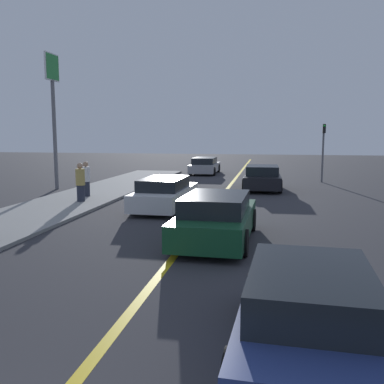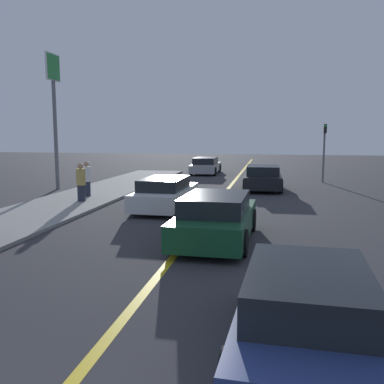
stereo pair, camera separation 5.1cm
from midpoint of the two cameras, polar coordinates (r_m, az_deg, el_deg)
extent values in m
cube|color=gold|center=(20.34, 3.77, -0.71)|extent=(0.20, 60.00, 0.01)
cube|color=gray|center=(19.45, -15.96, -1.24)|extent=(3.57, 30.41, 0.11)
cube|color=navy|center=(6.16, 14.94, -16.48)|extent=(1.92, 4.23, 0.65)
cube|color=black|center=(5.76, 15.30, -12.18)|extent=(1.63, 2.35, 0.48)
cylinder|color=black|center=(7.43, 8.06, -13.36)|extent=(0.25, 0.71, 0.70)
cylinder|color=black|center=(7.49, 21.07, -13.66)|extent=(0.25, 0.71, 0.70)
cylinder|color=black|center=(5.12, 5.25, -23.71)|extent=(0.25, 0.71, 0.70)
cube|color=#144728|center=(12.13, 3.18, -4.06)|extent=(2.01, 4.68, 0.67)
cube|color=black|center=(11.80, 3.05, -1.53)|extent=(1.73, 2.59, 0.49)
cylinder|color=black|center=(13.71, 0.39, -3.44)|extent=(0.24, 0.69, 0.69)
cylinder|color=black|center=(13.47, 7.89, -3.72)|extent=(0.24, 0.69, 0.69)
cylinder|color=black|center=(10.98, -2.65, -6.31)|extent=(0.24, 0.69, 0.69)
cylinder|color=black|center=(10.68, 6.75, -6.76)|extent=(0.24, 0.69, 0.69)
cube|color=silver|center=(17.29, -3.66, -0.59)|extent=(1.87, 4.70, 0.65)
cube|color=black|center=(17.00, -3.87, 1.13)|extent=(1.61, 2.60, 0.45)
cylinder|color=black|center=(18.93, -4.96, -0.44)|extent=(0.23, 0.61, 0.61)
cylinder|color=black|center=(18.52, 0.04, -0.60)|extent=(0.23, 0.61, 0.61)
cylinder|color=black|center=(16.21, -7.88, -1.89)|extent=(0.23, 0.61, 0.61)
cylinder|color=black|center=(15.73, -2.09, -2.12)|extent=(0.23, 0.61, 0.61)
cube|color=black|center=(23.32, 9.26, 1.56)|extent=(1.99, 4.15, 0.64)
cube|color=black|center=(23.06, 9.28, 2.89)|extent=(1.72, 2.30, 0.48)
cylinder|color=black|center=(24.62, 7.15, 1.55)|extent=(0.24, 0.71, 0.70)
cylinder|color=black|center=(24.62, 11.34, 1.46)|extent=(0.24, 0.71, 0.70)
cylinder|color=black|center=(22.09, 6.92, 0.84)|extent=(0.24, 0.71, 0.70)
cylinder|color=black|center=(22.09, 11.58, 0.74)|extent=(0.24, 0.71, 0.70)
cube|color=#9E9EA3|center=(32.22, 1.69, 3.29)|extent=(1.79, 4.57, 0.59)
cube|color=black|center=(31.96, 1.64, 4.20)|extent=(1.58, 2.51, 0.47)
cylinder|color=black|center=(33.77, 0.63, 3.24)|extent=(0.22, 0.62, 0.62)
cylinder|color=black|center=(33.52, 3.50, 3.19)|extent=(0.22, 0.62, 0.62)
cylinder|color=black|center=(30.99, -0.26, 2.83)|extent=(0.22, 0.62, 0.62)
cylinder|color=black|center=(30.72, 2.86, 2.77)|extent=(0.22, 0.62, 0.62)
cylinder|color=#282D3D|center=(19.01, -14.68, -0.16)|extent=(0.33, 0.33, 0.70)
cylinder|color=tan|center=(18.93, -14.75, 1.94)|extent=(0.39, 0.39, 0.70)
sphere|color=tan|center=(18.88, -14.80, 3.39)|extent=(0.25, 0.25, 0.25)
cylinder|color=#282D3D|center=(20.47, -13.97, 0.40)|extent=(0.32, 0.32, 0.69)
cylinder|color=silver|center=(20.40, -14.03, 2.31)|extent=(0.38, 0.38, 0.69)
sphere|color=tan|center=(20.36, -14.08, 3.62)|extent=(0.25, 0.25, 0.25)
cylinder|color=slate|center=(27.62, 17.00, 4.95)|extent=(0.12, 0.12, 3.58)
cube|color=black|center=(27.41, 17.17, 8.09)|extent=(0.18, 0.18, 0.55)
sphere|color=green|center=(27.33, 17.20, 8.44)|extent=(0.14, 0.14, 0.14)
cylinder|color=slate|center=(24.22, -17.89, 7.20)|extent=(0.20, 0.20, 5.82)
cube|color=silver|center=(24.46, -18.26, 15.55)|extent=(0.08, 1.39, 1.41)
cube|color=#238438|center=(24.46, -18.26, 15.55)|extent=(0.12, 1.27, 1.29)
camera|label=1|loc=(0.03, -90.11, -0.02)|focal=40.00mm
camera|label=2|loc=(0.03, 89.89, 0.02)|focal=40.00mm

